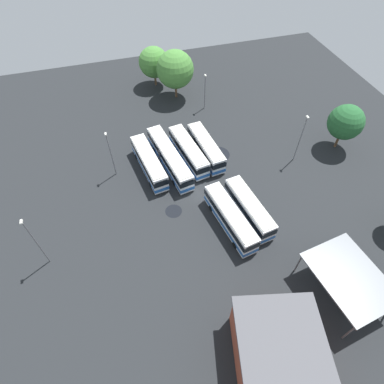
{
  "coord_description": "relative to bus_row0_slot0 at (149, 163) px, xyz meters",
  "views": [
    {
      "loc": [
        30.46,
        -9.88,
        38.46
      ],
      "look_at": [
        0.83,
        -1.08,
        1.51
      ],
      "focal_mm": 29.62,
      "sensor_mm": 36.0,
      "label": 1
    }
  ],
  "objects": [
    {
      "name": "tree_northeast",
      "position": [
        -19.67,
        9.71,
        4.34
      ],
      "size": [
        7.4,
        7.4,
        9.88
      ],
      "color": "brown",
      "rests_on": "ground_plane"
    },
    {
      "name": "tree_south_edge",
      "position": [
        3.57,
        33.17,
        3.51
      ],
      "size": [
        5.92,
        5.92,
        8.31
      ],
      "color": "brown",
      "rests_on": "ground_plane"
    },
    {
      "name": "tree_northwest",
      "position": [
        -25.49,
        6.57,
        3.34
      ],
      "size": [
        6.3,
        6.3,
        8.33
      ],
      "color": "brown",
      "rests_on": "ground_plane"
    },
    {
      "name": "puddle_front_lane",
      "position": [
        9.39,
        1.65,
        -1.83
      ],
      "size": [
        2.54,
        2.54,
        0.01
      ],
      "primitive_type": "cylinder",
      "color": "black",
      "rests_on": "ground_plane"
    },
    {
      "name": "lamp_post_far_corner",
      "position": [
        -14.14,
        14.15,
        2.23
      ],
      "size": [
        0.56,
        0.28,
        7.31
      ],
      "color": "slate",
      "rests_on": "ground_plane"
    },
    {
      "name": "depot_building",
      "position": [
        32.72,
        6.82,
        1.13
      ],
      "size": [
        13.09,
        11.12,
        5.88
      ],
      "color": "#99422D",
      "rests_on": "ground_plane"
    },
    {
      "name": "puddle_between_rows",
      "position": [
        -0.42,
        12.25,
        -1.83
      ],
      "size": [
        4.09,
        4.09,
        0.01
      ],
      "primitive_type": "cylinder",
      "color": "black",
      "rests_on": "ground_plane"
    },
    {
      "name": "bus_row0_slot1",
      "position": [
        -0.22,
        3.48,
        0.0
      ],
      "size": [
        14.25,
        4.71,
        3.46
      ],
      "color": "silver",
      "rests_on": "ground_plane"
    },
    {
      "name": "bus_row0_slot2",
      "position": [
        -0.74,
        6.95,
        -0.0
      ],
      "size": [
        11.47,
        4.18,
        3.46
      ],
      "color": "silver",
      "rests_on": "ground_plane"
    },
    {
      "name": "ground_plane",
      "position": [
        6.94,
        6.12,
        -1.83
      ],
      "size": [
        92.37,
        92.37,
        0.0
      ],
      "primitive_type": "plane",
      "color": "black"
    },
    {
      "name": "lamp_post_near_entrance",
      "position": [
        -0.84,
        -5.58,
        2.87
      ],
      "size": [
        0.56,
        0.28,
        8.57
      ],
      "color": "slate",
      "rests_on": "ground_plane"
    },
    {
      "name": "lamp_post_by_building",
      "position": [
        4.47,
        24.35,
        3.09
      ],
      "size": [
        0.56,
        0.28,
        9.01
      ],
      "color": "slate",
      "rests_on": "ground_plane"
    },
    {
      "name": "bus_row1_slot2",
      "position": [
        14.14,
        8.77,
        -0.0
      ],
      "size": [
        11.59,
        4.22,
        3.46
      ],
      "color": "silver",
      "rests_on": "ground_plane"
    },
    {
      "name": "bus_row0_slot3",
      "position": [
        -0.77,
        10.06,
        -0.0
      ],
      "size": [
        10.88,
        3.59,
        3.46
      ],
      "color": "silver",
      "rests_on": "ground_plane"
    },
    {
      "name": "lamp_post_mid_lot",
      "position": [
        12.73,
        -16.31,
        3.28
      ],
      "size": [
        0.56,
        0.28,
        9.38
      ],
      "color": "slate",
      "rests_on": "ground_plane"
    },
    {
      "name": "bus_row0_slot0",
      "position": [
        0.0,
        0.0,
        0.0
      ],
      "size": [
        11.61,
        4.1,
        3.46
      ],
      "color": "silver",
      "rests_on": "ground_plane"
    },
    {
      "name": "bus_row1_slot3",
      "position": [
        13.35,
        12.0,
        -0.0
      ],
      "size": [
        10.69,
        3.89,
        3.46
      ],
      "color": "silver",
      "rests_on": "ground_plane"
    },
    {
      "name": "maintenance_shelter",
      "position": [
        27.35,
        18.35,
        2.22
      ],
      "size": [
        10.62,
        8.52,
        4.24
      ],
      "color": "slate",
      "rests_on": "ground_plane"
    }
  ]
}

